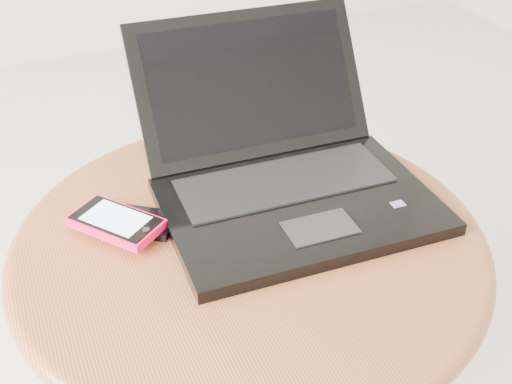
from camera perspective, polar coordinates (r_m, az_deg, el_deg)
name	(u,v)px	position (r m, az deg, el deg)	size (l,w,h in m)	color
table	(250,291)	(0.93, -0.54, -8.90)	(0.64, 0.64, 0.51)	brown
laptop	(284,168)	(0.91, 2.55, 2.17)	(0.38, 0.40, 0.21)	black
phone_black	(134,221)	(0.88, -10.95, -2.57)	(0.13, 0.11, 0.01)	black
phone_pink	(116,222)	(0.86, -12.45, -2.67)	(0.13, 0.14, 0.01)	#FF0D46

